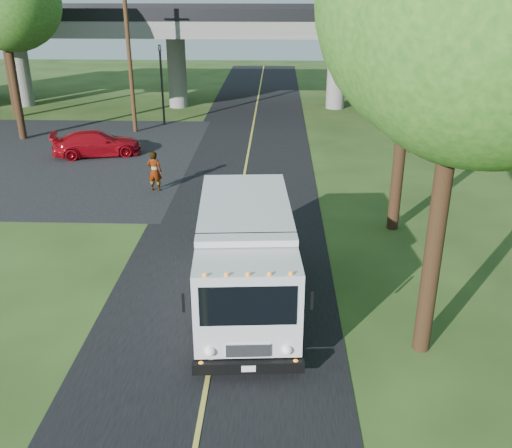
{
  "coord_description": "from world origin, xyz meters",
  "views": [
    {
      "loc": [
        1.61,
        -11.76,
        8.98
      ],
      "look_at": [
        0.96,
        5.45,
        1.6
      ],
      "focal_mm": 40.0,
      "sensor_mm": 36.0,
      "label": 1
    }
  ],
  "objects_px": {
    "tree_left_far": "(0,6)",
    "pedestrian": "(155,171)",
    "utility_pole": "(129,58)",
    "step_van": "(246,256)",
    "traffic_signal": "(161,76)",
    "tree_left_lot": "(3,1)",
    "red_sedan": "(97,143)"
  },
  "relations": [
    {
      "from": "traffic_signal",
      "to": "red_sedan",
      "type": "xyz_separation_m",
      "value": [
        -2.34,
        -7.43,
        -2.51
      ]
    },
    {
      "from": "traffic_signal",
      "to": "utility_pole",
      "type": "height_order",
      "value": "utility_pole"
    },
    {
      "from": "red_sedan",
      "to": "step_van",
      "type": "bearing_deg",
      "value": -166.07
    },
    {
      "from": "pedestrian",
      "to": "step_van",
      "type": "bearing_deg",
      "value": 121.47
    },
    {
      "from": "tree_left_far",
      "to": "pedestrian",
      "type": "relative_size",
      "value": 5.27
    },
    {
      "from": "utility_pole",
      "to": "step_van",
      "type": "relative_size",
      "value": 1.22
    },
    {
      "from": "tree_left_lot",
      "to": "step_van",
      "type": "height_order",
      "value": "tree_left_lot"
    },
    {
      "from": "tree_left_lot",
      "to": "red_sedan",
      "type": "height_order",
      "value": "tree_left_lot"
    },
    {
      "from": "pedestrian",
      "to": "utility_pole",
      "type": "bearing_deg",
      "value": -66.16
    },
    {
      "from": "red_sedan",
      "to": "traffic_signal",
      "type": "bearing_deg",
      "value": -33.81
    },
    {
      "from": "step_van",
      "to": "pedestrian",
      "type": "relative_size",
      "value": 3.94
    },
    {
      "from": "utility_pole",
      "to": "tree_left_far",
      "type": "height_order",
      "value": "tree_left_far"
    },
    {
      "from": "traffic_signal",
      "to": "tree_left_far",
      "type": "height_order",
      "value": "tree_left_far"
    },
    {
      "from": "step_van",
      "to": "red_sedan",
      "type": "relative_size",
      "value": 1.55
    },
    {
      "from": "pedestrian",
      "to": "tree_left_far",
      "type": "bearing_deg",
      "value": -43.11
    },
    {
      "from": "tree_left_far",
      "to": "step_van",
      "type": "distance_m",
      "value": 30.98
    },
    {
      "from": "tree_left_lot",
      "to": "tree_left_far",
      "type": "bearing_deg",
      "value": 116.57
    },
    {
      "from": "tree_left_lot",
      "to": "red_sedan",
      "type": "distance_m",
      "value": 9.61
    },
    {
      "from": "utility_pole",
      "to": "red_sedan",
      "type": "distance_m",
      "value": 6.74
    },
    {
      "from": "tree_left_lot",
      "to": "pedestrian",
      "type": "bearing_deg",
      "value": -42.11
    },
    {
      "from": "utility_pole",
      "to": "tree_left_lot",
      "type": "bearing_deg",
      "value": -161.03
    },
    {
      "from": "tree_left_lot",
      "to": "pedestrian",
      "type": "distance_m",
      "value": 14.96
    },
    {
      "from": "traffic_signal",
      "to": "red_sedan",
      "type": "height_order",
      "value": "traffic_signal"
    },
    {
      "from": "tree_left_far",
      "to": "utility_pole",
      "type": "bearing_deg",
      "value": -22.43
    },
    {
      "from": "step_van",
      "to": "tree_left_far",
      "type": "bearing_deg",
      "value": 121.11
    },
    {
      "from": "utility_pole",
      "to": "red_sedan",
      "type": "xyz_separation_m",
      "value": [
        -0.84,
        -5.43,
        -3.9
      ]
    },
    {
      "from": "tree_left_far",
      "to": "tree_left_lot",
      "type": "bearing_deg",
      "value": -63.43
    },
    {
      "from": "tree_left_lot",
      "to": "tree_left_far",
      "type": "distance_m",
      "value": 6.72
    },
    {
      "from": "traffic_signal",
      "to": "step_van",
      "type": "bearing_deg",
      "value": -73.65
    },
    {
      "from": "traffic_signal",
      "to": "red_sedan",
      "type": "relative_size",
      "value": 1.09
    },
    {
      "from": "pedestrian",
      "to": "tree_left_lot",
      "type": "bearing_deg",
      "value": -35.98
    },
    {
      "from": "utility_pole",
      "to": "step_van",
      "type": "height_order",
      "value": "utility_pole"
    }
  ]
}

